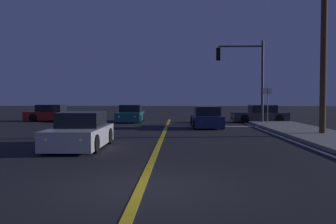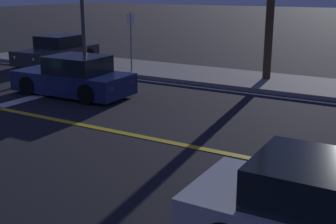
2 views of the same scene
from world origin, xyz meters
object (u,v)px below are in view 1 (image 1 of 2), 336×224
at_px(car_distant_tail_silver, 81,132).
at_px(traffic_signal_near_right, 246,69).
at_px(car_far_approaching_red, 54,114).
at_px(street_sign_corner, 268,100).
at_px(car_lead_oncoming_navy, 207,118).
at_px(utility_pole_right, 324,27).
at_px(car_parked_curb_teal, 130,114).
at_px(car_following_oncoming_charcoal, 260,115).

height_order(car_distant_tail_silver, traffic_signal_near_right, traffic_signal_near_right).
bearing_deg(car_far_approaching_red, traffic_signal_near_right, 79.93).
bearing_deg(street_sign_corner, traffic_signal_near_right, 107.09).
distance_m(traffic_signal_near_right, street_sign_corner, 3.68).
distance_m(car_lead_oncoming_navy, traffic_signal_near_right, 5.56).
distance_m(car_far_approaching_red, utility_pole_right, 21.04).
bearing_deg(utility_pole_right, car_distant_tail_silver, -156.97).
bearing_deg(car_far_approaching_red, utility_pole_right, 58.21).
relative_size(car_parked_curb_teal, car_following_oncoming_charcoal, 1.02).
xyz_separation_m(car_following_oncoming_charcoal, car_lead_oncoming_navy, (-4.52, -5.15, -0.00)).
bearing_deg(traffic_signal_near_right, car_following_oncoming_charcoal, -126.57).
distance_m(utility_pole_right, street_sign_corner, 6.63).
bearing_deg(car_far_approaching_red, street_sign_corner, 71.10).
bearing_deg(car_distant_tail_silver, street_sign_corner, -133.82).
bearing_deg(traffic_signal_near_right, car_lead_oncoming_navy, 46.14).
height_order(car_distant_tail_silver, utility_pole_right, utility_pole_right).
distance_m(car_parked_curb_teal, traffic_signal_near_right, 9.53).
relative_size(traffic_signal_near_right, street_sign_corner, 2.33).
distance_m(car_distant_tail_silver, traffic_signal_near_right, 15.71).
relative_size(car_parked_curb_teal, utility_pole_right, 0.42).
relative_size(car_lead_oncoming_navy, car_far_approaching_red, 0.93).
bearing_deg(street_sign_corner, car_far_approaching_red, 160.24).
relative_size(car_distant_tail_silver, utility_pole_right, 0.41).
bearing_deg(car_distant_tail_silver, traffic_signal_near_right, -124.26).
bearing_deg(traffic_signal_near_right, car_parked_curb_teal, -14.36).
relative_size(car_parked_curb_teal, car_lead_oncoming_navy, 1.04).
xyz_separation_m(car_following_oncoming_charcoal, traffic_signal_near_right, (-1.45, -1.95, 3.36)).
height_order(car_parked_curb_teal, car_following_oncoming_charcoal, same).
bearing_deg(traffic_signal_near_right, car_distant_tail_silver, 56.20).
xyz_separation_m(car_parked_curb_teal, car_following_oncoming_charcoal, (10.08, -0.26, -0.00)).
height_order(car_parked_curb_teal, street_sign_corner, street_sign_corner).
bearing_deg(car_following_oncoming_charcoal, street_sign_corner, 171.83).
bearing_deg(car_lead_oncoming_navy, traffic_signal_near_right, 44.56).
distance_m(car_following_oncoming_charcoal, car_distant_tail_silver, 17.77).
relative_size(car_distant_tail_silver, traffic_signal_near_right, 0.70).
bearing_deg(car_distant_tail_silver, car_far_approaching_red, -68.02).
distance_m(car_far_approaching_red, street_sign_corner, 16.89).
xyz_separation_m(car_following_oncoming_charcoal, car_distant_tail_silver, (-9.98, -14.70, -0.00)).
relative_size(car_following_oncoming_charcoal, car_far_approaching_red, 0.94).
height_order(car_parked_curb_teal, traffic_signal_near_right, traffic_signal_near_right).
bearing_deg(car_parked_curb_teal, traffic_signal_near_right, 164.69).
xyz_separation_m(traffic_signal_near_right, utility_pole_right, (2.26, -8.16, 1.41)).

